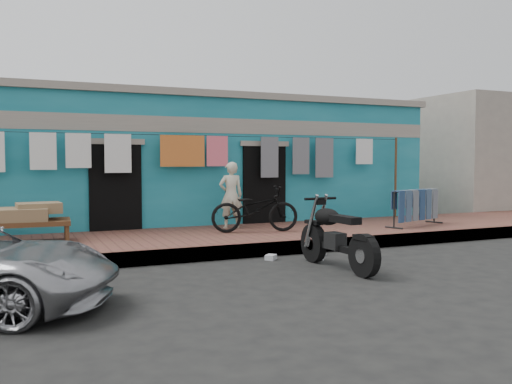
# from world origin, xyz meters

# --- Properties ---
(ground) EXTENTS (80.00, 80.00, 0.00)m
(ground) POSITION_xyz_m (0.00, 0.00, 0.00)
(ground) COLOR black
(ground) RESTS_ON ground
(sidewalk) EXTENTS (28.00, 3.00, 0.25)m
(sidewalk) POSITION_xyz_m (0.00, 3.00, 0.12)
(sidewalk) COLOR brown
(sidewalk) RESTS_ON ground
(curb) EXTENTS (28.00, 0.10, 0.25)m
(curb) POSITION_xyz_m (0.00, 1.55, 0.12)
(curb) COLOR gray
(curb) RESTS_ON ground
(building) EXTENTS (12.20, 5.20, 3.36)m
(building) POSITION_xyz_m (-0.00, 6.99, 1.69)
(building) COLOR #187183
(building) RESTS_ON ground
(neighbor_right) EXTENTS (6.00, 5.00, 3.80)m
(neighbor_right) POSITION_xyz_m (11.00, 7.00, 1.90)
(neighbor_right) COLOR #9E9384
(neighbor_right) RESTS_ON ground
(clothesline) EXTENTS (10.06, 0.06, 2.10)m
(clothesline) POSITION_xyz_m (-0.38, 4.25, 1.82)
(clothesline) COLOR brown
(clothesline) RESTS_ON sidewalk
(seated_person) EXTENTS (0.57, 0.41, 1.47)m
(seated_person) POSITION_xyz_m (0.19, 3.83, 0.98)
(seated_person) COLOR beige
(seated_person) RESTS_ON sidewalk
(bicycle) EXTENTS (1.91, 1.01, 1.18)m
(bicycle) POSITION_xyz_m (0.42, 3.01, 0.84)
(bicycle) COLOR black
(bicycle) RESTS_ON sidewalk
(motorcycle) EXTENTS (0.81, 1.81, 1.13)m
(motorcycle) POSITION_xyz_m (0.55, 0.03, 0.56)
(motorcycle) COLOR black
(motorcycle) RESTS_ON ground
(charpoy) EXTENTS (2.15, 1.20, 0.69)m
(charpoy) POSITION_xyz_m (-4.20, 3.29, 0.59)
(charpoy) COLOR brown
(charpoy) RESTS_ON sidewalk
(jeans_rack) EXTENTS (1.99, 1.42, 0.85)m
(jeans_rack) POSITION_xyz_m (4.26, 2.58, 0.68)
(jeans_rack) COLOR black
(jeans_rack) RESTS_ON sidewalk
(litter_a) EXTENTS (0.25, 0.25, 0.09)m
(litter_a) POSITION_xyz_m (-0.07, 1.20, 0.04)
(litter_a) COLOR silver
(litter_a) RESTS_ON ground
(litter_b) EXTENTS (0.18, 0.18, 0.07)m
(litter_b) POSITION_xyz_m (0.98, 1.20, 0.04)
(litter_b) COLOR silver
(litter_b) RESTS_ON ground
(litter_c) EXTENTS (0.18, 0.22, 0.09)m
(litter_c) POSITION_xyz_m (0.67, 0.88, 0.04)
(litter_c) COLOR silver
(litter_c) RESTS_ON ground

